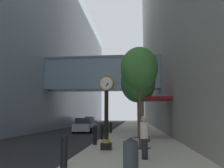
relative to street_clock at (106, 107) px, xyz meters
The scene contains 16 objects.
ground_plane 19.45m from the street_clock, 93.52° to the left, with size 110.00×110.00×0.00m, color #262628.
sidewalk_right 22.45m from the street_clock, 85.71° to the left, with size 5.71×80.00×0.14m, color beige.
building_block_left 28.22m from the street_clock, 121.56° to the left, with size 23.08×80.00×26.53m.
street_clock is the anchor object (origin of this frame).
bollard_nearest 4.73m from the street_clock, 102.39° to the right, with size 0.26×0.26×1.15m.
bollard_third 2.75m from the street_clock, 115.58° to the left, with size 0.26×0.26×1.15m.
bollard_fourth 5.49m from the street_clock, 100.47° to the left, with size 0.26×0.26×1.15m.
bollard_fifth 8.53m from the street_clock, 96.54° to the left, with size 0.26×0.26×1.15m.
bollard_sixth 11.63m from the street_clock, 94.74° to the left, with size 0.26×0.26×1.15m.
street_tree_near 2.96m from the street_clock, 21.97° to the left, with size 2.15×2.15×5.73m.
street_tree_mid_near 7.40m from the street_clock, 75.10° to the left, with size 2.87×2.87×6.14m.
trash_bin 4.89m from the street_clock, 72.59° to the right, with size 0.53×0.53×1.05m.
pedestrian_walking 3.42m from the street_clock, 52.76° to the right, with size 0.47×0.52×1.78m.
storefront_awning 8.55m from the street_clock, 67.25° to the left, with size 2.40×3.60×3.30m.
car_silver_near 14.58m from the street_clock, 106.54° to the left, with size 2.15×4.57×1.64m.
car_black_mid 32.00m from the street_clock, 102.41° to the left, with size 2.01×4.45×1.68m.
Camera 1 is at (2.72, -4.72, 1.94)m, focal length 37.08 mm.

